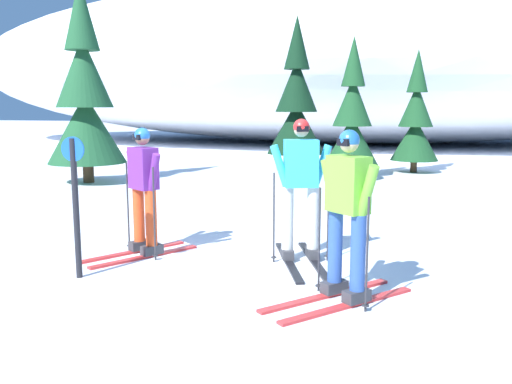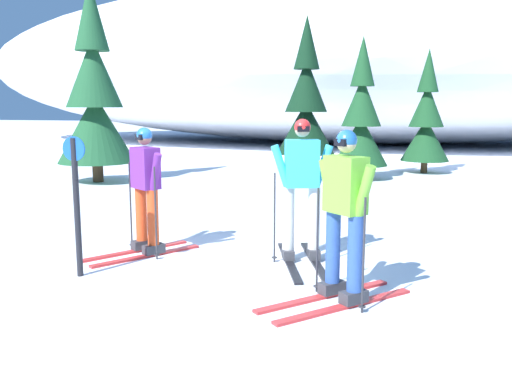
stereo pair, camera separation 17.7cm
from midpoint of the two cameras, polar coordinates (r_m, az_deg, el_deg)
ground_plane at (r=6.83m, az=-2.87°, el=-7.65°), size 120.00×120.00×0.00m
skier_lime_jacket at (r=5.44m, az=10.22°, el=-2.23°), size 1.47×1.55×1.74m
skier_purple_jacket at (r=7.26m, az=-10.92°, el=0.33°), size 1.22×1.54×1.69m
skier_cyan_jacket at (r=6.82m, az=5.60°, el=0.47°), size 0.99×1.80×1.81m
pine_tree_far_left at (r=14.59m, az=-16.37°, el=9.40°), size 1.98×1.98×5.12m
pine_tree_center_left at (r=17.16m, az=5.61°, el=9.08°), size 1.83×1.83×4.74m
pine_tree_center_right at (r=14.86m, az=11.41°, el=7.45°), size 1.47×1.47×3.81m
pine_tree_far_right at (r=16.76m, az=17.85°, el=7.09°), size 1.40×1.40×3.62m
snow_ridge_background at (r=30.41m, az=11.52°, el=13.18°), size 44.34×21.01×8.50m
trail_marker_post at (r=6.46m, az=-17.72°, el=-0.67°), size 0.28×0.07×1.63m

